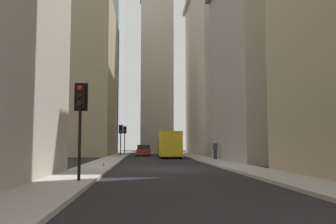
% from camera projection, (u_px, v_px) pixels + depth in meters
% --- Properties ---
extents(ground_plane, '(135.00, 135.00, 0.00)m').
position_uv_depth(ground_plane, '(168.00, 169.00, 22.40)').
color(ground_plane, black).
extents(sidewalk_right, '(90.00, 2.20, 0.14)m').
position_uv_depth(sidewalk_right, '(93.00, 168.00, 22.09)').
color(sidewalk_right, '#A8A399').
rests_on(sidewalk_right, ground_plane).
extents(sidewalk_left, '(90.00, 2.20, 0.14)m').
position_uv_depth(sidewalk_left, '(240.00, 168.00, 22.72)').
color(sidewalk_left, '#A8A399').
rests_on(sidewalk_left, ground_plane).
extents(building_left_midfar, '(13.45, 10.50, 19.85)m').
position_uv_depth(building_left_midfar, '(279.00, 50.00, 32.87)').
color(building_left_midfar, gray).
rests_on(building_left_midfar, ground_plane).
extents(building_left_far, '(18.91, 10.50, 27.35)m').
position_uv_depth(building_left_far, '(228.00, 59.00, 52.58)').
color(building_left_far, beige).
rests_on(building_left_far, ground_plane).
extents(building_right_far, '(18.63, 10.00, 20.43)m').
position_uv_depth(building_right_far, '(78.00, 82.00, 51.60)').
color(building_right_far, '#9E8966').
rests_on(building_right_far, ground_plane).
extents(church_spire, '(5.75, 5.75, 40.36)m').
position_uv_depth(church_spire, '(157.00, 27.00, 61.48)').
color(church_spire, beige).
rests_on(church_spire, ground_plane).
extents(delivery_truck, '(6.46, 2.25, 2.84)m').
position_uv_depth(delivery_truck, '(169.00, 145.00, 40.11)').
color(delivery_truck, yellow).
rests_on(delivery_truck, ground_plane).
extents(sedan_red, '(4.30, 1.78, 1.42)m').
position_uv_depth(sedan_red, '(144.00, 151.00, 47.55)').
color(sedan_red, maroon).
rests_on(sedan_red, ground_plane).
extents(traffic_light_foreground, '(0.43, 0.52, 3.77)m').
position_uv_depth(traffic_light_foreground, '(80.00, 108.00, 14.14)').
color(traffic_light_foreground, black).
rests_on(traffic_light_foreground, sidewalk_right).
extents(traffic_light_midblock, '(0.43, 0.52, 3.79)m').
position_uv_depth(traffic_light_midblock, '(121.00, 133.00, 46.10)').
color(traffic_light_midblock, black).
rests_on(traffic_light_midblock, sidewalk_right).
extents(traffic_light_far_junction, '(0.43, 0.52, 4.09)m').
position_uv_depth(traffic_light_far_junction, '(125.00, 133.00, 56.08)').
color(traffic_light_far_junction, black).
rests_on(traffic_light_far_junction, sidewalk_right).
extents(pedestrian, '(0.26, 0.44, 1.71)m').
position_uv_depth(pedestrian, '(215.00, 149.00, 33.80)').
color(pedestrian, '#33333D').
rests_on(pedestrian, sidewalk_left).
extents(discarded_bottle, '(0.07, 0.07, 0.27)m').
position_uv_depth(discarded_bottle, '(104.00, 165.00, 22.64)').
color(discarded_bottle, brown).
rests_on(discarded_bottle, sidewalk_right).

